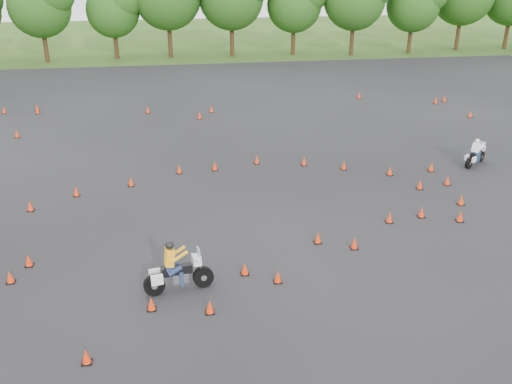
{
  "coord_description": "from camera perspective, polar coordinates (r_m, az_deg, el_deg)",
  "views": [
    {
      "loc": [
        -3.12,
        -17.98,
        11.19
      ],
      "look_at": [
        0.0,
        4.0,
        1.2
      ],
      "focal_mm": 40.0,
      "sensor_mm": 36.0,
      "label": 1
    }
  ],
  "objects": [
    {
      "name": "treeline",
      "position": [
        53.56,
        -3.21,
        17.05
      ],
      "size": [
        86.95,
        32.42,
        10.36
      ],
      "color": "#244E16",
      "rests_on": "ground"
    },
    {
      "name": "rider_white",
      "position": [
        32.43,
        21.16,
        3.79
      ],
      "size": [
        1.92,
        1.65,
        1.51
      ],
      "primitive_type": null,
      "rotation": [
        0.0,
        0.0,
        0.64
      ],
      "color": "white",
      "rests_on": "ground"
    },
    {
      "name": "asphalt_pad",
      "position": [
        26.65,
        -0.6,
        -0.6
      ],
      "size": [
        62.0,
        62.0,
        0.0
      ],
      "primitive_type": "plane",
      "color": "black",
      "rests_on": "ground"
    },
    {
      "name": "traffic_cones",
      "position": [
        26.08,
        0.32,
        -0.62
      ],
      "size": [
        36.29,
        32.51,
        0.45
      ],
      "color": "#F2320A",
      "rests_on": "asphalt_pad"
    },
    {
      "name": "ground",
      "position": [
        21.41,
        1.52,
        -7.3
      ],
      "size": [
        140.0,
        140.0,
        0.0
      ],
      "primitive_type": "plane",
      "color": "#2D5119",
      "rests_on": "ground"
    },
    {
      "name": "rider_yellow",
      "position": [
        19.63,
        -7.77,
        -7.5
      ],
      "size": [
        2.52,
        1.14,
        1.87
      ],
      "primitive_type": null,
      "rotation": [
        0.0,
        0.0,
        0.17
      ],
      "color": "#FFA816",
      "rests_on": "ground"
    }
  ]
}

